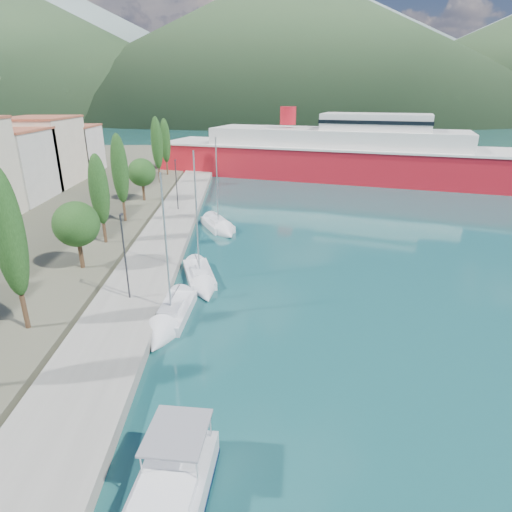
{
  "coord_description": "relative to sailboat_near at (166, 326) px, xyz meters",
  "views": [
    {
      "loc": [
        -0.89,
        -14.42,
        14.35
      ],
      "look_at": [
        0.0,
        14.0,
        3.5
      ],
      "focal_mm": 30.0,
      "sensor_mm": 36.0,
      "label": 1
    }
  ],
  "objects": [
    {
      "name": "ground",
      "position": [
        5.98,
        110.08,
        -0.29
      ],
      "size": [
        1400.0,
        1400.0,
        0.0
      ],
      "primitive_type": "plane",
      "color": "#184F51"
    },
    {
      "name": "quay",
      "position": [
        -3.02,
        16.08,
        0.11
      ],
      "size": [
        5.0,
        88.0,
        0.8
      ],
      "primitive_type": "cube",
      "color": "gray",
      "rests_on": "ground"
    },
    {
      "name": "ferry",
      "position": [
        21.93,
        53.04,
        3.6
      ],
      "size": [
        65.01,
        35.68,
        12.79
      ],
      "color": "red",
      "rests_on": "ground"
    },
    {
      "name": "lamp_posts",
      "position": [
        -3.02,
        3.91,
        3.79
      ],
      "size": [
        0.15,
        47.94,
        6.06
      ],
      "color": "#2D2D33",
      "rests_on": "quay"
    },
    {
      "name": "sailboat_mid",
      "position": [
        1.83,
        6.47,
        -0.02
      ],
      "size": [
        3.77,
        8.06,
        11.22
      ],
      "color": "silver",
      "rests_on": "ground"
    },
    {
      "name": "sailboat_far",
      "position": [
        2.82,
        20.78,
        0.01
      ],
      "size": [
        4.93,
        7.82,
        10.98
      ],
      "color": "silver",
      "rests_on": "ground"
    },
    {
      "name": "hills_far",
      "position": [
        144.57,
        608.81,
        77.09
      ],
      "size": [
        1480.0,
        900.0,
        180.0
      ],
      "color": "gray",
      "rests_on": "ground"
    },
    {
      "name": "tree_row",
      "position": [
        -8.37,
        21.87,
        5.37
      ],
      "size": [
        3.69,
        61.36,
        10.32
      ],
      "color": "#47301E",
      "rests_on": "land_strip"
    },
    {
      "name": "sailboat_near",
      "position": [
        0.0,
        0.0,
        0.0
      ],
      "size": [
        3.03,
        7.72,
        10.8
      ],
      "color": "silver",
      "rests_on": "ground"
    },
    {
      "name": "hills_near",
      "position": [
        104.03,
        362.58,
        48.88
      ],
      "size": [
        1010.0,
        520.0,
        115.0
      ],
      "color": "#30482A",
      "rests_on": "ground"
    }
  ]
}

